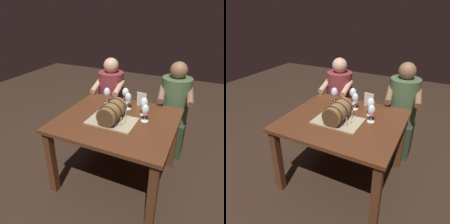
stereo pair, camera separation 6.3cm
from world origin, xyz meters
TOP-DOWN VIEW (x-y plane):
  - ground_plane at (0.00, 0.00)m, footprint 8.00×8.00m
  - dining_table at (0.00, 0.00)m, footprint 1.12×1.00m
  - barrel_cake at (-0.02, -0.07)m, footprint 0.45×0.31m
  - wine_glass_empty at (-0.25, 0.28)m, footprint 0.07×0.07m
  - wine_glass_white at (0.01, 0.25)m, footprint 0.07×0.07m
  - wine_glass_red at (-0.06, 0.37)m, footprint 0.08×0.08m
  - wine_glass_rose at (0.25, 0.07)m, footprint 0.07×0.07m
  - wine_glass_amber at (0.20, 0.19)m, footprint 0.08×0.08m
  - menu_card at (0.12, 0.37)m, footprint 0.11×0.04m
  - person_seated_left at (-0.42, 0.74)m, footprint 0.39×0.48m
  - person_seated_right at (0.42, 0.74)m, footprint 0.42×0.51m

SIDE VIEW (x-z plane):
  - ground_plane at x=0.00m, z-range 0.00..0.00m
  - person_seated_left at x=-0.42m, z-range -0.05..1.09m
  - person_seated_right at x=0.42m, z-range -0.04..1.13m
  - dining_table at x=0.00m, z-range 0.25..0.99m
  - menu_card at x=0.12m, z-range 0.74..0.90m
  - barrel_cake at x=-0.02m, z-range 0.73..0.93m
  - wine_glass_rose at x=0.25m, z-range 0.76..0.94m
  - wine_glass_amber at x=0.20m, z-range 0.76..0.95m
  - wine_glass_white at x=0.01m, z-range 0.77..0.95m
  - wine_glass_red at x=-0.06m, z-range 0.77..0.96m
  - wine_glass_empty at x=-0.25m, z-range 0.77..0.96m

